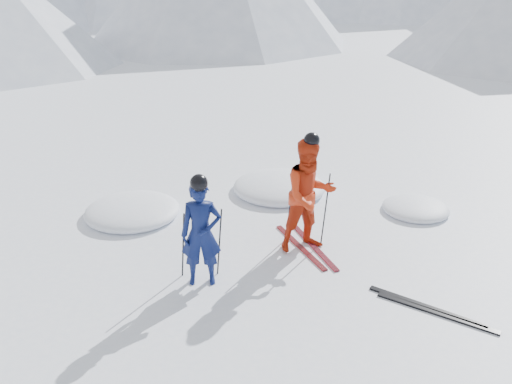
{
  "coord_description": "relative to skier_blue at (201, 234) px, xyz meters",
  "views": [
    {
      "loc": [
        -1.84,
        -7.56,
        4.54
      ],
      "look_at": [
        -1.8,
        0.5,
        1.1
      ],
      "focal_mm": 38.0,
      "sensor_mm": 36.0,
      "label": 1
    }
  ],
  "objects": [
    {
      "name": "ground",
      "position": [
        2.61,
        0.44,
        -0.83
      ],
      "size": [
        160.0,
        160.0,
        0.0
      ],
      "primitive_type": "plane",
      "color": "white",
      "rests_on": "ground"
    },
    {
      "name": "skier_blue",
      "position": [
        0.0,
        0.0,
        0.0
      ],
      "size": [
        0.63,
        0.43,
        1.66
      ],
      "primitive_type": "imported",
      "rotation": [
        0.0,
        0.0,
        0.05
      ],
      "color": "#0C174A",
      "rests_on": "ground"
    },
    {
      "name": "skier_red",
      "position": [
        1.7,
        1.07,
        0.14
      ],
      "size": [
        1.15,
        1.03,
        1.95
      ],
      "primitive_type": "imported",
      "rotation": [
        0.0,
        0.0,
        0.37
      ],
      "color": "red",
      "rests_on": "ground"
    },
    {
      "name": "pole_blue_left",
      "position": [
        -0.3,
        0.15,
        -0.28
      ],
      "size": [
        0.11,
        0.08,
        1.11
      ],
      "primitive_type": "cylinder",
      "rotation": [
        0.05,
        0.08,
        0.0
      ],
      "color": "black",
      "rests_on": "ground"
    },
    {
      "name": "pole_blue_right",
      "position": [
        0.25,
        0.25,
        -0.28
      ],
      "size": [
        0.11,
        0.07,
        1.11
      ],
      "primitive_type": "cylinder",
      "rotation": [
        -0.04,
        0.08,
        0.0
      ],
      "color": "black",
      "rests_on": "ground"
    },
    {
      "name": "pole_red_left",
      "position": [
        1.4,
        1.32,
        -0.18
      ],
      "size": [
        0.13,
        0.1,
        1.3
      ],
      "primitive_type": "cylinder",
      "rotation": [
        0.06,
        0.08,
        0.0
      ],
      "color": "black",
      "rests_on": "ground"
    },
    {
      "name": "pole_red_right",
      "position": [
        2.0,
        1.22,
        -0.18
      ],
      "size": [
        0.13,
        0.09,
        1.3
      ],
      "primitive_type": "cylinder",
      "rotation": [
        -0.05,
        0.08,
        0.0
      ],
      "color": "black",
      "rests_on": "ground"
    },
    {
      "name": "ski_worn_left",
      "position": [
        1.58,
        1.07,
        -0.82
      ],
      "size": [
        0.76,
        1.6,
        0.03
      ],
      "primitive_type": "cube",
      "rotation": [
        0.0,
        0.0,
        0.41
      ],
      "color": "black",
      "rests_on": "ground"
    },
    {
      "name": "ski_worn_right",
      "position": [
        1.82,
        1.07,
        -0.82
      ],
      "size": [
        0.65,
        1.63,
        0.03
      ],
      "primitive_type": "cube",
      "rotation": [
        0.0,
        0.0,
        0.34
      ],
      "color": "black",
      "rests_on": "ground"
    },
    {
      "name": "ski_loose_a",
      "position": [
        3.23,
        -0.69,
        -0.82
      ],
      "size": [
        1.44,
        1.06,
        0.03
      ],
      "primitive_type": "cube",
      "rotation": [
        0.0,
        0.0,
        0.95
      ],
      "color": "black",
      "rests_on": "ground"
    },
    {
      "name": "ski_loose_b",
      "position": [
        3.33,
        -0.84,
        -0.82
      ],
      "size": [
        1.47,
        1.01,
        0.03
      ],
      "primitive_type": "cube",
      "rotation": [
        0.0,
        0.0,
        0.99
      ],
      "color": "black",
      "rests_on": "ground"
    },
    {
      "name": "snow_lumps",
      "position": [
        0.58,
        2.97,
        -0.83
      ],
      "size": [
        7.11,
        3.09,
        0.43
      ],
      "color": "white",
      "rests_on": "ground"
    }
  ]
}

